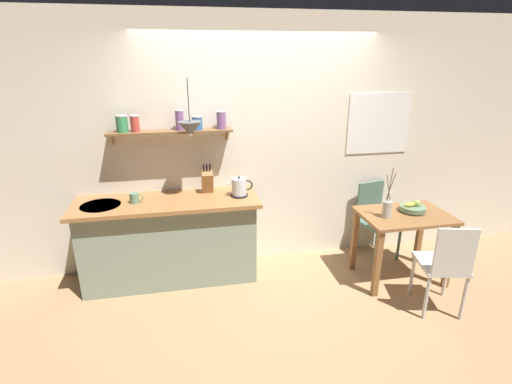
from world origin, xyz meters
name	(u,v)px	position (x,y,z in m)	size (l,w,h in m)	color
ground_plane	(270,284)	(0.00, 0.00, 0.00)	(14.00, 14.00, 0.00)	#A87F56
back_wall	(276,144)	(0.21, 0.65, 1.35)	(6.80, 0.11, 2.70)	silver
kitchen_counter	(170,239)	(-1.00, 0.32, 0.46)	(1.83, 0.63, 0.91)	gray
wall_shelf	(171,126)	(-0.91, 0.49, 1.61)	(1.23, 0.20, 0.33)	brown
dining_table	(403,226)	(1.38, -0.13, 0.60)	(0.90, 0.62, 0.74)	brown
dining_chair_near	(445,263)	(1.44, -0.75, 0.51)	(0.48, 0.51, 0.91)	silver
dining_chair_far	(375,216)	(1.36, 0.42, 0.49)	(0.48, 0.49, 0.88)	#4C6B5B
fruit_bowl	(413,208)	(1.49, -0.09, 0.79)	(0.26, 0.26, 0.13)	slate
twig_vase	(387,209)	(1.14, -0.17, 0.84)	(0.09, 0.09, 0.52)	#B7B2A8
electric_kettle	(239,187)	(-0.27, 0.28, 1.00)	(0.26, 0.18, 0.21)	black
knife_block	(207,181)	(-0.58, 0.45, 1.03)	(0.12, 0.17, 0.32)	#9E6B3D
coffee_mug_by_sink	(135,198)	(-1.30, 0.28, 0.96)	(0.13, 0.09, 0.10)	slate
pendant_lamp	(190,129)	(-0.73, 0.27, 1.62)	(0.22, 0.22, 0.53)	black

